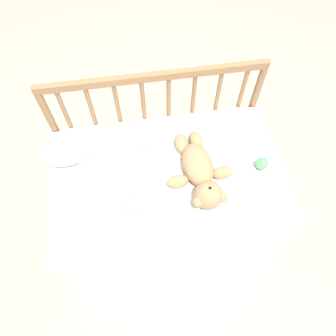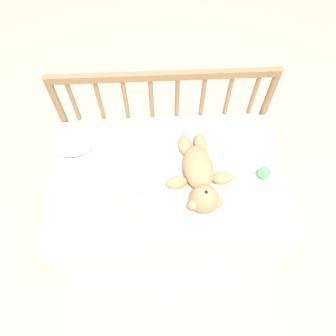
{
  "view_description": "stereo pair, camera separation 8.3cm",
  "coord_description": "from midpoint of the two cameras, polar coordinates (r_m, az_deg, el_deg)",
  "views": [
    {
      "loc": [
        -0.12,
        -0.72,
        1.67
      ],
      "look_at": [
        0.0,
        -0.0,
        0.51
      ],
      "focal_mm": 32.0,
      "sensor_mm": 36.0,
      "label": 1
    },
    {
      "loc": [
        -0.04,
        -0.73,
        1.67
      ],
      "look_at": [
        0.0,
        -0.0,
        0.51
      ],
      "focal_mm": 32.0,
      "sensor_mm": 36.0,
      "label": 2
    }
  ],
  "objects": [
    {
      "name": "teddy_bear",
      "position": [
        1.37,
        4.39,
        -0.84
      ],
      "size": [
        0.32,
        0.44,
        0.13
      ],
      "color": "tan",
      "rests_on": "crib_mattress"
    },
    {
      "name": "toy_ball",
      "position": [
        1.47,
        15.93,
        0.75
      ],
      "size": [
        0.06,
        0.06,
        0.06
      ],
      "color": "#59BF66",
      "rests_on": "crib_mattress"
    },
    {
      "name": "small_pillow",
      "position": [
        1.55,
        -20.35,
        2.62
      ],
      "size": [
        0.23,
        0.16,
        0.06
      ],
      "color": "silver",
      "rests_on": "crib_mattress"
    },
    {
      "name": "crib_mattress",
      "position": [
        1.62,
        -1.47,
        -5.42
      ],
      "size": [
        1.12,
        0.7,
        0.45
      ],
      "color": "white",
      "rests_on": "ground_plane"
    },
    {
      "name": "crib_rail",
      "position": [
        1.59,
        -3.79,
        11.55
      ],
      "size": [
        1.12,
        0.04,
        0.74
      ],
      "color": "#997047",
      "rests_on": "ground_plane"
    },
    {
      "name": "blanket",
      "position": [
        1.42,
        -1.9,
        -1.42
      ],
      "size": [
        0.82,
        0.54,
        0.01
      ],
      "color": "white",
      "rests_on": "crib_mattress"
    },
    {
      "name": "baby",
      "position": [
        1.37,
        -7.66,
        -2.15
      ],
      "size": [
        0.32,
        0.41,
        0.1
      ],
      "color": "white",
      "rests_on": "crib_mattress"
    },
    {
      "name": "ground_plane",
      "position": [
        1.82,
        -1.32,
        -8.6
      ],
      "size": [
        12.0,
        12.0,
        0.0
      ],
      "primitive_type": "plane",
      "color": "tan"
    }
  ]
}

